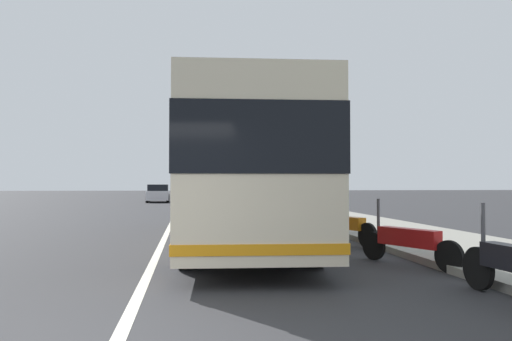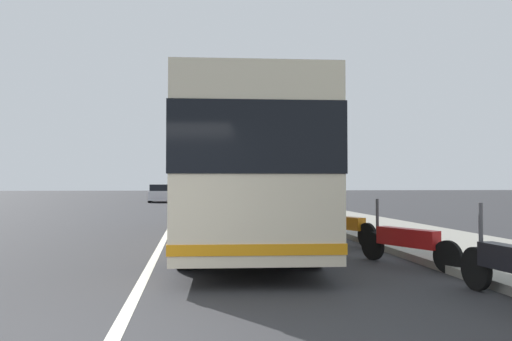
# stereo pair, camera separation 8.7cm
# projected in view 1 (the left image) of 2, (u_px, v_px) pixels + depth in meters

# --- Properties ---
(sidewalk_curb) EXTENTS (110.00, 3.60, 0.14)m
(sidewalk_curb) POSITION_uv_depth(u_px,v_px,m) (390.00, 231.00, 15.34)
(sidewalk_curb) COLOR gray
(sidewalk_curb) RESTS_ON ground
(lane_divider_line) EXTENTS (110.00, 0.16, 0.01)m
(lane_divider_line) POSITION_uv_depth(u_px,v_px,m) (165.00, 236.00, 14.43)
(lane_divider_line) COLOR silver
(lane_divider_line) RESTS_ON ground
(coach_bus) EXTENTS (11.70, 3.23, 3.30)m
(coach_bus) POSITION_uv_depth(u_px,v_px,m) (242.00, 171.00, 12.74)
(coach_bus) COLOR beige
(coach_bus) RESTS_ON ground
(motorcycle_by_tree) EXTENTS (2.14, 1.04, 1.23)m
(motorcycle_by_tree) POSITION_uv_depth(u_px,v_px,m) (408.00, 241.00, 9.24)
(motorcycle_by_tree) COLOR black
(motorcycle_by_tree) RESTS_ON ground
(motorcycle_angled) EXTENTS (1.96, 0.82, 1.25)m
(motorcycle_angled) POSITION_uv_depth(u_px,v_px,m) (347.00, 227.00, 12.36)
(motorcycle_angled) COLOR black
(motorcycle_angled) RESTS_ON ground
(car_far_distant) EXTENTS (4.22, 1.94, 1.47)m
(car_far_distant) POSITION_uv_depth(u_px,v_px,m) (158.00, 194.00, 41.57)
(car_far_distant) COLOR silver
(car_far_distant) RESTS_ON ground
(car_behind_bus) EXTENTS (4.68, 2.14, 1.50)m
(car_behind_bus) POSITION_uv_depth(u_px,v_px,m) (214.00, 194.00, 39.39)
(car_behind_bus) COLOR red
(car_behind_bus) RESTS_ON ground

